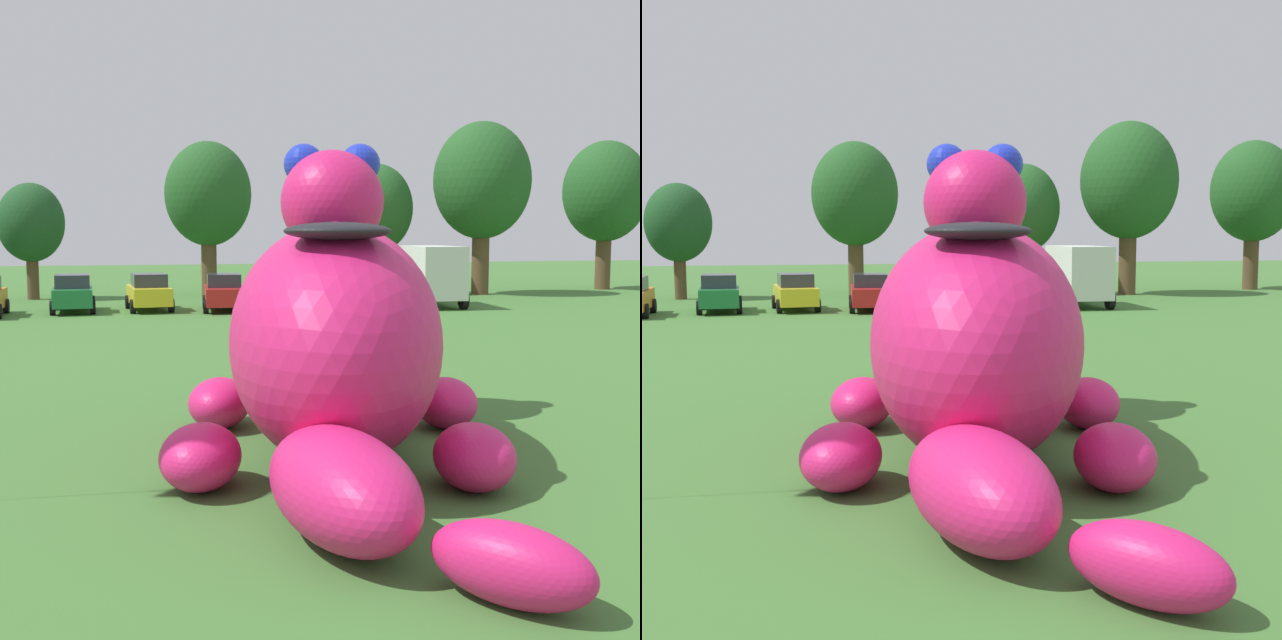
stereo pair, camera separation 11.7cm
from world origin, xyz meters
The scene contains 14 objects.
ground_plane centered at (0.00, 0.00, 0.00)m, with size 160.00×160.00×0.00m, color #427533.
giant_inflatable_creature centered at (-0.72, -0.04, 1.96)m, with size 6.35×10.79×5.37m.
car_green centered at (-6.03, 26.09, 0.86)m, with size 2.04×4.15×1.72m.
car_yellow centered at (-2.64, 26.03, 0.86)m, with size 2.15×4.20×1.72m.
car_red centered at (0.71, 25.09, 0.86)m, with size 2.22×4.24×1.72m.
car_black centered at (4.37, 25.40, 0.86)m, with size 2.06×4.16×1.72m.
box_truck centered at (10.86, 25.40, 1.60)m, with size 2.72×6.53×2.95m.
tree_mid_left centered at (-8.44, 33.99, 4.08)m, with size 3.52×3.52×6.24m.
tree_centre_left centered at (1.13, 34.77, 5.72)m, with size 4.93×4.93×8.75m.
tree_centre centered at (10.56, 32.81, 4.92)m, with size 4.24×4.24×7.52m.
tree_centre_right centered at (16.53, 31.53, 6.50)m, with size 5.60×5.60×9.93m.
tree_mid_right centered at (25.96, 33.65, 6.09)m, with size 5.25×5.25×9.32m.
spectator_near_inflatable centered at (3.88, 17.88, 0.85)m, with size 0.38×0.26×1.71m.
spectator_mid_field centered at (1.46, 15.41, 0.85)m, with size 0.38×0.26×1.71m.
Camera 1 is at (-4.19, -12.86, 3.64)m, focal length 46.34 mm.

